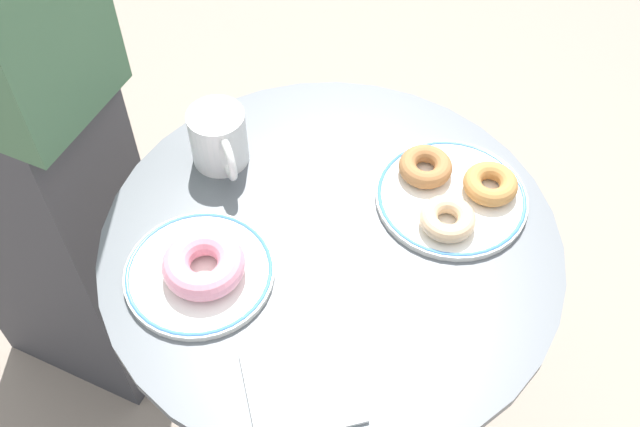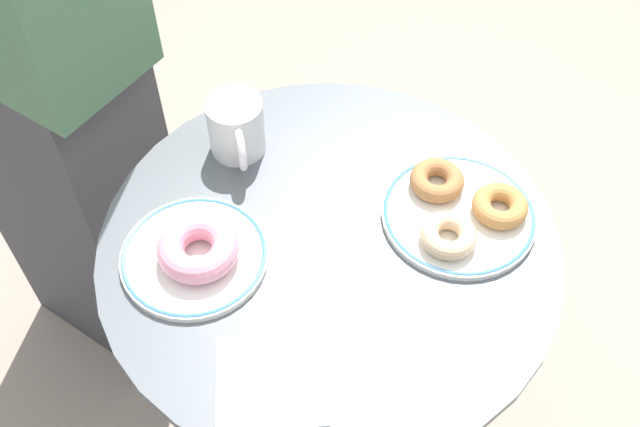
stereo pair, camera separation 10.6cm
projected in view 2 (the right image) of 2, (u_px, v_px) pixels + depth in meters
The scene contains 10 objects.
cafe_table at pixel (328, 320), 1.26m from camera, with size 0.67×0.67×0.76m.
plate_left at pixel (194, 256), 1.06m from camera, with size 0.21×0.21×0.01m.
plate_right at pixel (459, 214), 1.10m from camera, with size 0.23×0.23×0.01m.
donut_pink_frosted at pixel (198, 248), 1.04m from camera, with size 0.11×0.11×0.04m, color pink.
donut_old_fashioned at pixel (500, 206), 1.09m from camera, with size 0.08×0.08×0.03m, color #BC7F42.
donut_cinnamon at pixel (437, 180), 1.12m from camera, with size 0.08×0.08×0.03m, color #A36B3D.
donut_glazed at pixel (448, 235), 1.06m from camera, with size 0.08×0.08×0.03m, color #E0B789.
paper_napkin at pixel (271, 382), 0.94m from camera, with size 0.14×0.13×0.01m, color white.
coffee_mug at pixel (237, 128), 1.16m from camera, with size 0.09×0.13×0.09m.
person_figure at pixel (31, 72), 1.27m from camera, with size 0.48×0.42×1.60m.
Camera 2 is at (-0.01, -0.64, 1.63)m, focal length 42.10 mm.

